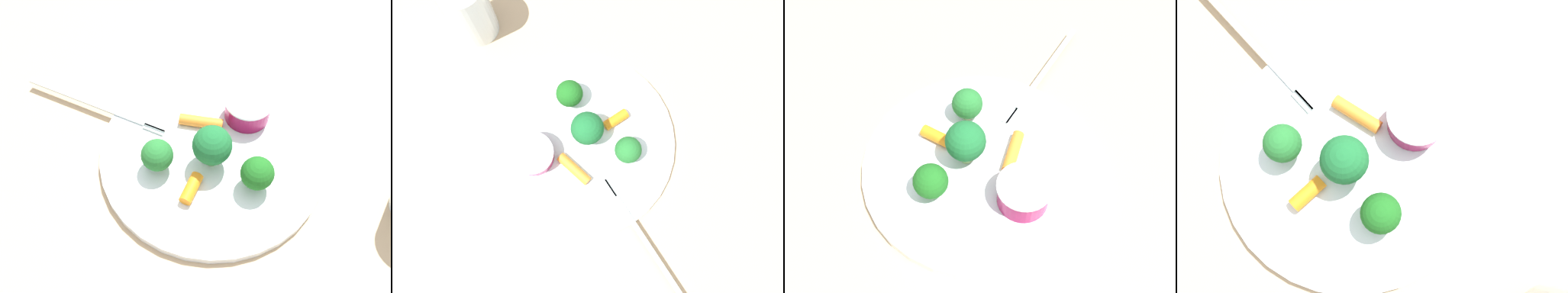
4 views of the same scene
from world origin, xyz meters
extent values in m
plane|color=tan|center=(0.00, 0.00, 0.00)|extent=(2.40, 2.40, 0.00)
cylinder|color=white|center=(0.00, 0.00, 0.01)|extent=(0.27, 0.27, 0.01)
cylinder|color=maroon|center=(-0.07, 0.02, 0.03)|extent=(0.06, 0.06, 0.03)
cylinder|color=silver|center=(-0.07, 0.02, 0.04)|extent=(0.06, 0.06, 0.00)
cylinder|color=#83AB60|center=(0.01, 0.01, 0.02)|extent=(0.01, 0.01, 0.02)
sphere|color=#19602D|center=(0.01, 0.01, 0.05)|extent=(0.05, 0.05, 0.05)
cylinder|color=#8AC56C|center=(0.02, 0.06, 0.02)|extent=(0.01, 0.01, 0.01)
sphere|color=#1A5E1B|center=(0.02, 0.06, 0.04)|extent=(0.04, 0.04, 0.04)
cylinder|color=#9AA974|center=(0.05, -0.05, 0.02)|extent=(0.01, 0.01, 0.01)
sphere|color=#226A2B|center=(0.05, -0.05, 0.04)|extent=(0.04, 0.04, 0.04)
cylinder|color=orange|center=(-0.03, -0.03, 0.02)|extent=(0.03, 0.06, 0.01)
cylinder|color=orange|center=(0.06, 0.00, 0.02)|extent=(0.04, 0.02, 0.01)
cube|color=#B4C1BE|center=(0.00, -0.18, 0.01)|extent=(0.01, 0.17, 0.00)
cube|color=#B4C1BE|center=(0.00, -0.08, 0.01)|extent=(0.00, 0.03, 0.00)
cube|color=#B4C1BE|center=(0.00, -0.08, 0.01)|extent=(0.00, 0.03, 0.00)
cube|color=#B4C1BE|center=(0.00, -0.08, 0.01)|extent=(0.00, 0.03, 0.00)
cube|color=#B4C1BE|center=(0.01, -0.08, 0.01)|extent=(0.00, 0.03, 0.00)
cylinder|color=silver|center=(-0.03, 0.24, 0.06)|extent=(0.06, 0.06, 0.11)
camera|label=1|loc=(0.28, 0.11, 0.49)|focal=43.04mm
camera|label=2|loc=(-0.06, -0.11, 0.60)|focal=38.51mm
camera|label=3|loc=(-0.15, 0.24, 0.44)|focal=40.84mm
camera|label=4|loc=(0.05, 0.08, 0.43)|focal=39.02mm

